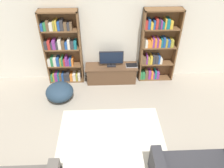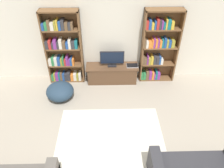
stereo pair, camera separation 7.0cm
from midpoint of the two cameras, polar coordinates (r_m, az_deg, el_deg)
The scene contains 8 objects.
wall_back at distance 5.91m, azimuth -1.03°, elevation 12.78°, with size 8.80×0.06×2.60m.
bookshelf_left at distance 6.01m, azimuth -13.20°, elevation 8.60°, with size 0.97×0.30×2.03m.
bookshelf_right at distance 6.05m, azimuth 11.28°, elevation 9.45°, with size 0.97×0.30×2.03m.
tv_stand at distance 6.18m, azimuth -0.48°, elevation 2.78°, with size 1.44×0.46×0.50m.
television at distance 5.92m, azimuth -0.51°, elevation 6.68°, with size 0.65×0.16×0.45m.
laptop at distance 6.06m, azimuth 4.81°, elevation 4.86°, with size 0.32×0.22×0.03m.
area_rug at distance 4.75m, azimuth -0.63°, elevation -14.72°, with size 2.26×1.92×0.02m.
beanbag_ottoman at distance 5.73m, azimuth -13.86°, elevation -2.02°, with size 0.70×0.70×0.44m, color #23384C.
Camera 1 is at (-0.15, -1.15, 3.75)m, focal length 35.00 mm.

